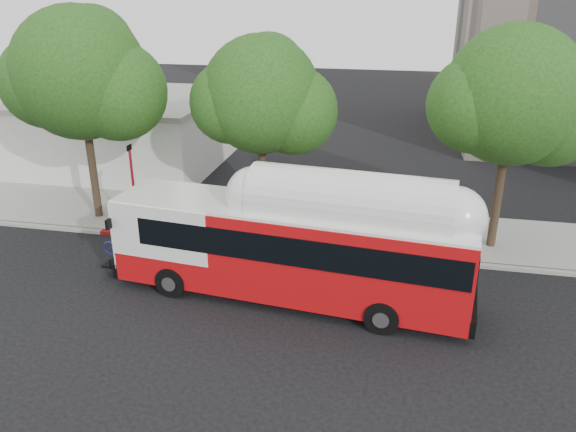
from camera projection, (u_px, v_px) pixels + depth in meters
name	position (u px, v px, depth m)	size (l,w,h in m)	color
ground	(251.00, 294.00, 20.33)	(120.00, 120.00, 0.00)	black
sidewalk	(287.00, 223.00, 26.19)	(60.00, 5.00, 0.15)	gray
curb_strip	(274.00, 247.00, 23.84)	(60.00, 0.30, 0.15)	gray
red_curb_segment	(207.00, 241.00, 24.39)	(10.00, 0.32, 0.16)	maroon
street_tree_left	(91.00, 79.00, 24.43)	(6.67, 5.80, 9.74)	#2D2116
street_tree_mid	(271.00, 100.00, 23.68)	(5.75, 5.00, 8.62)	#2D2116
street_tree_right	(524.00, 101.00, 21.51)	(6.21, 5.40, 9.18)	#2D2116
low_commercial_bldg	(90.00, 129.00, 34.79)	(16.20, 10.20, 4.25)	silver
transit_bus	(292.00, 251.00, 19.48)	(13.54, 4.06, 3.95)	red
signal_pole	(134.00, 189.00, 24.55)	(0.12, 0.39, 4.11)	#A5111E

